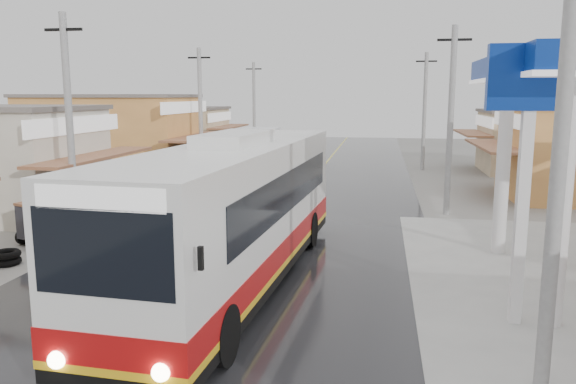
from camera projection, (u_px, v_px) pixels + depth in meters
name	position (u px, v px, depth m)	size (l,w,h in m)	color
ground	(164.00, 359.00, 11.03)	(120.00, 120.00, 0.00)	slate
road	(288.00, 209.00, 25.61)	(12.00, 90.00, 0.02)	black
centre_line	(288.00, 209.00, 25.61)	(0.15, 90.00, 0.01)	#D8CC4C
shopfronts_left	(62.00, 191.00, 30.62)	(11.00, 44.00, 5.20)	tan
utility_poles_left	(152.00, 200.00, 27.71)	(1.60, 50.00, 8.00)	gray
utility_poles_right	(446.00, 214.00, 24.49)	(1.60, 36.00, 8.00)	gray
coach_bus	(237.00, 212.00, 15.18)	(3.79, 13.42, 4.14)	silver
second_bus	(246.00, 154.00, 34.28)	(2.88, 9.09, 2.98)	silver
cyclist	(189.00, 216.00, 21.15)	(1.15, 1.86, 1.89)	black
tricycle_near	(49.00, 219.00, 19.64)	(1.86, 2.29, 1.51)	#26262D
tricycle_far	(141.00, 182.00, 27.67)	(1.39, 2.11, 1.61)	#26262D
tyre_stack	(6.00, 258.00, 17.17)	(0.86, 0.86, 0.44)	black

